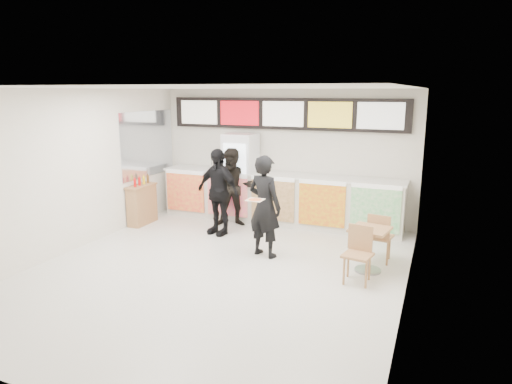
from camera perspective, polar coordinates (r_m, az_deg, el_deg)
The scene contains 15 objects.
floor at distance 7.79m, azimuth -4.94°, elevation -9.80°, with size 7.00×7.00×0.00m, color beige.
ceiling at distance 7.21m, azimuth -5.40°, elevation 12.85°, with size 7.00×7.00×0.00m, color white.
wall_back at distance 10.54m, azimuth 3.57°, elevation 4.59°, with size 6.00×6.00×0.00m, color silver.
wall_left at distance 9.11m, azimuth -22.23°, elevation 2.41°, with size 7.00×7.00×0.00m, color silver.
wall_right at distance 6.57m, azimuth 18.81°, elevation -0.93°, with size 7.00×7.00×0.00m, color silver.
service_counter at distance 10.33m, azimuth 2.78°, elevation -0.80°, with size 5.56×0.77×1.14m.
menu_board at distance 10.37m, azimuth 3.49°, elevation 9.73°, with size 5.50×0.14×0.70m.
drinks_fridge at distance 10.60m, azimuth -1.94°, elevation 1.91°, with size 0.70×0.67×2.00m.
mirror_panel at distance 10.93m, azimuth -13.34°, elevation 5.88°, with size 0.01×2.00×1.50m, color #B2B7BF.
customer_main at distance 8.17m, azimuth 1.08°, elevation -1.81°, with size 0.68×0.44×1.86m, color black.
customer_left at distance 10.06m, azimuth -2.79°, elevation 0.57°, with size 0.84×0.66×1.74m, color black.
customer_mid at distance 9.50m, azimuth -4.79°, elevation 0.03°, with size 1.06×0.44×1.81m, color black.
pizza_slice at distance 7.71m, azimuth -0.11°, elevation -0.93°, with size 0.36×0.36×0.02m.
cafe_table at distance 7.81m, azimuth 13.98°, elevation -6.02°, with size 0.69×1.57×0.89m.
condiment_ledge at distance 10.59m, azimuth -14.06°, elevation -1.47°, with size 0.32×0.80×1.07m.
Camera 1 is at (3.31, -6.40, 2.96)m, focal length 32.00 mm.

